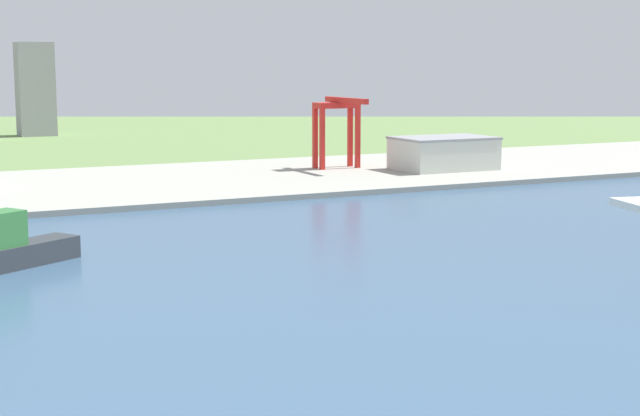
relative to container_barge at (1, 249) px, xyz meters
The scene contains 6 objects.
ground_plane 64.67m from the container_barge, 31.84° to the right, with size 2400.00×2400.00×0.00m, color #628048.
water_bay 108.90m from the container_barge, 59.79° to the right, with size 840.00×360.00×0.15m, color #385675.
industrial_pier 165.40m from the container_barge, 70.68° to the left, with size 840.00×140.00×2.50m, color #9C9C91.
container_barge is the anchor object (origin of this frame).
port_crane_red 250.82m from the container_barge, 41.54° to the left, with size 22.26×41.13×35.57m.
warehouse_annex 269.88m from the container_barge, 30.80° to the left, with size 47.85×32.17×16.22m.
Camera 1 is at (-92.05, 65.36, 55.44)m, focal length 55.00 mm.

